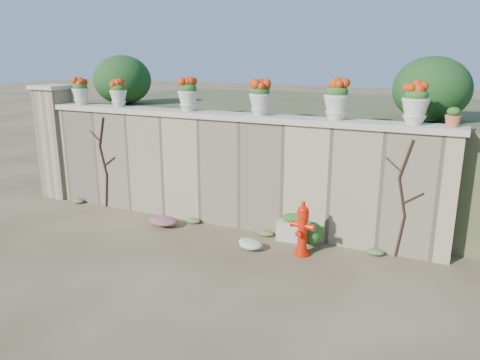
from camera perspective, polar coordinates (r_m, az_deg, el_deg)
The scene contains 21 objects.
ground at distance 7.61m, azimuth -8.28°, elevation -9.38°, with size 80.00×80.00×0.00m, color #4E3C27.
stone_wall at distance 8.74m, azimuth -2.04°, elevation 1.00°, with size 8.00×0.40×2.00m, color tan.
wall_cap at distance 8.54m, azimuth -2.11°, elevation 7.84°, with size 8.10×0.52×0.10m, color beige.
gate_pillar at distance 11.18m, azimuth -21.38°, elevation 4.45°, with size 0.72×0.72×2.48m.
raised_fill at distance 11.61m, azimuth 5.24°, elevation 4.51°, with size 9.00×6.00×2.00m, color #384C23.
back_shrub_left at distance 11.26m, azimuth -14.12°, elevation 11.75°, with size 1.30×1.30×1.10m, color #143814.
back_shrub_right at distance 8.76m, azimuth 22.34°, elevation 10.20°, with size 1.30×1.30×1.10m, color #143814.
vine_left at distance 10.06m, azimuth -16.30°, elevation 2.23°, with size 0.60×0.04×1.91m.
vine_right at distance 7.64m, azimuth 19.20°, elevation -2.04°, with size 0.60×0.04×1.91m.
fire_hydrant at distance 7.53m, azimuth 7.62°, elevation -5.88°, with size 0.39×0.28×0.90m.
planter_box at distance 8.20m, azimuth 6.65°, elevation -5.80°, with size 0.60×0.39×0.48m.
green_shrub at distance 7.89m, azimuth 8.07°, elevation -6.13°, with size 0.62×0.56×0.59m, color #1E5119.
magenta_clump at distance 8.94m, azimuth -9.60°, elevation -4.81°, with size 0.87×0.58×0.23m, color #C3276F.
white_flowers at distance 7.83m, azimuth 1.28°, elevation -7.69°, with size 0.54×0.43×0.19m, color white.
urn_pot_0 at distance 10.47m, azimuth -18.87°, elevation 10.17°, with size 0.35×0.35×0.54m.
urn_pot_1 at distance 9.81m, azimuth -14.61°, elevation 10.17°, with size 0.34×0.34×0.53m.
urn_pot_2 at distance 8.86m, azimuth -6.36°, elevation 10.28°, with size 0.38×0.38×0.60m.
urn_pot_3 at distance 8.20m, azimuth 2.47°, elevation 9.96°, with size 0.38×0.38×0.60m.
urn_pot_4 at distance 7.78m, azimuth 11.69°, elevation 9.56°, with size 0.41×0.41×0.65m.
urn_pot_5 at distance 7.58m, azimuth 20.61°, elevation 8.73°, with size 0.41×0.41×0.64m.
terracotta_pot at distance 7.58m, azimuth 24.53°, elevation 6.90°, with size 0.23×0.23×0.28m.
Camera 1 is at (3.90, -5.72, 3.15)m, focal length 35.00 mm.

